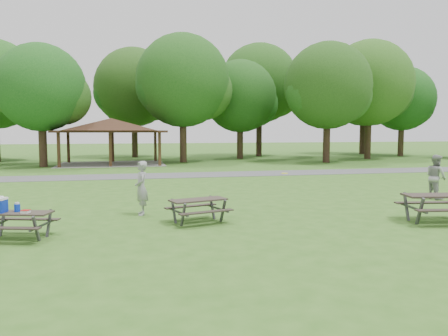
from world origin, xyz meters
TOP-DOWN VIEW (x-y plane):
  - ground at (0.00, 0.00)m, footprint 160.00×160.00m
  - asphalt_path at (0.00, 14.00)m, footprint 120.00×3.20m
  - pavilion at (-4.00, 24.00)m, footprint 8.60×7.01m
  - tree_row_d at (-8.92, 22.53)m, footprint 6.93×6.60m
  - tree_row_e at (2.10, 25.03)m, footprint 8.40×8.00m
  - tree_row_f at (8.09, 28.53)m, footprint 7.35×7.00m
  - tree_row_g at (14.09, 22.03)m, footprint 7.77×7.40m
  - tree_row_h at (20.10, 25.53)m, footprint 8.61×8.20m
  - tree_row_i at (26.08, 29.03)m, footprint 7.14×6.80m
  - tree_deep_b at (-1.90, 33.03)m, footprint 8.40×8.00m
  - tree_deep_c at (11.10, 32.03)m, footprint 8.82×8.40m
  - tree_deep_d at (24.10, 33.53)m, footprint 8.40×8.00m
  - picnic_table_near at (-5.65, -0.80)m, footprint 1.96×1.73m
  - picnic_table_middle at (-0.64, 0.15)m, footprint 2.02×1.80m
  - picnic_table_far at (6.48, -1.38)m, footprint 2.25×1.92m
  - frisbee_in_flight at (2.82, 2.09)m, footprint 0.25×0.25m
  - frisbee_thrower at (-2.29, 1.73)m, footprint 0.47×0.68m
  - frisbee_catcher at (9.49, 2.55)m, footprint 0.71×0.90m

SIDE VIEW (x-z plane):
  - ground at x=0.00m, z-range 0.00..0.00m
  - asphalt_path at x=0.00m, z-range 0.00..0.02m
  - picnic_table_middle at x=-0.64m, z-range 0.18..0.92m
  - picnic_table_far at x=6.48m, z-range 0.21..1.09m
  - picnic_table_near at x=-5.65m, z-range 0.08..1.24m
  - frisbee_thrower at x=-2.29m, z-range 0.00..1.78m
  - frisbee_catcher at x=9.49m, z-range 0.00..1.81m
  - frisbee_in_flight at x=2.82m, z-range 1.23..1.25m
  - pavilion at x=-4.00m, z-range 1.18..4.94m
  - tree_row_d at x=-8.92m, z-range 1.13..10.41m
  - tree_row_f at x=8.09m, z-range 1.06..10.62m
  - tree_row_i at x=26.08m, z-range 1.15..10.67m
  - tree_row_g at x=14.09m, z-range 1.20..11.46m
  - tree_row_e at x=2.10m, z-range 1.27..12.29m
  - tree_deep_b at x=-1.90m, z-range 1.32..12.45m
  - tree_row_h at x=20.10m, z-range 1.34..12.71m
  - tree_deep_d at x=24.10m, z-range 1.39..12.66m
  - tree_deep_c at x=11.10m, z-range 1.49..13.39m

